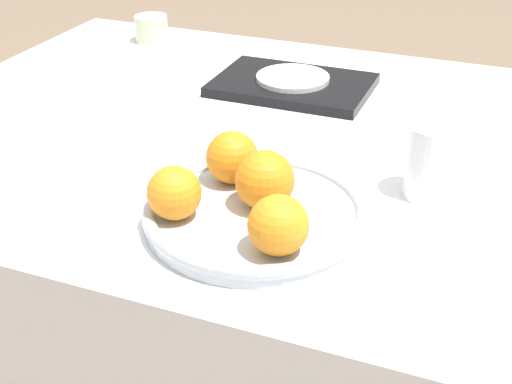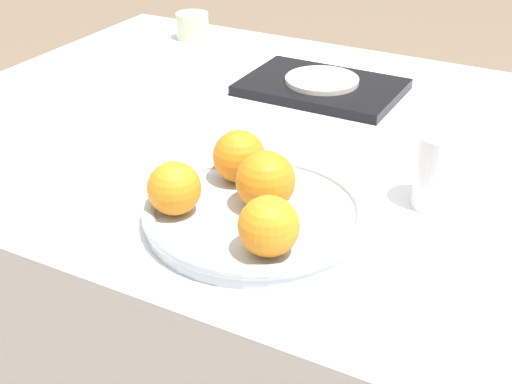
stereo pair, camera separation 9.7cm
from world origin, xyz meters
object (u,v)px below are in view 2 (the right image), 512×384
at_px(orange_3, 239,156).
at_px(serving_tray, 322,87).
at_px(orange_1, 269,226).
at_px(side_plate, 322,80).
at_px(orange_2, 174,188).
at_px(water_glass, 442,171).
at_px(fruit_platter, 256,213).
at_px(cup_1, 192,26).
at_px(orange_0, 266,181).

bearing_deg(orange_3, serving_tray, 97.29).
xyz_separation_m(orange_1, side_plate, (-0.18, 0.58, -0.04)).
xyz_separation_m(orange_2, water_glass, (0.30, 0.23, -0.00)).
bearing_deg(orange_2, fruit_platter, 31.07).
distance_m(orange_2, cup_1, 0.86).
distance_m(fruit_platter, cup_1, 0.86).
bearing_deg(orange_2, water_glass, 36.72).
bearing_deg(orange_3, orange_2, -104.47).
relative_size(fruit_platter, cup_1, 4.01).
relative_size(orange_1, orange_2, 1.05).
bearing_deg(orange_2, orange_1, -9.70).
distance_m(orange_2, side_plate, 0.56).
distance_m(fruit_platter, serving_tray, 0.51).
relative_size(side_plate, cup_1, 1.87).
xyz_separation_m(serving_tray, cup_1, (-0.42, 0.18, 0.02)).
xyz_separation_m(orange_0, orange_1, (0.06, -0.10, -0.00)).
bearing_deg(cup_1, orange_2, -58.86).
relative_size(fruit_platter, serving_tray, 1.02).
distance_m(orange_1, orange_2, 0.16).
bearing_deg(side_plate, orange_0, -75.39).
height_order(water_glass, side_plate, water_glass).
bearing_deg(orange_2, side_plate, 92.45).
bearing_deg(serving_tray, orange_2, -87.55).
bearing_deg(cup_1, fruit_platter, -51.45).
bearing_deg(water_glass, orange_2, -143.28).
bearing_deg(orange_1, orange_0, 119.61).
distance_m(orange_0, cup_1, 0.86).
relative_size(fruit_platter, orange_1, 4.07).
xyz_separation_m(fruit_platter, orange_1, (0.06, -0.08, 0.04)).
xyz_separation_m(fruit_platter, serving_tray, (-0.12, 0.50, -0.01)).
bearing_deg(water_glass, side_plate, 134.90).
height_order(orange_0, side_plate, orange_0).
bearing_deg(orange_0, serving_tray, 104.61).
relative_size(orange_0, orange_3, 1.07).
relative_size(water_glass, cup_1, 1.43).
xyz_separation_m(fruit_platter, orange_0, (0.01, 0.01, 0.05)).
relative_size(orange_0, side_plate, 0.56).
relative_size(orange_1, orange_3, 1.00).
bearing_deg(orange_2, cup_1, 121.14).
height_order(orange_2, water_glass, water_glass).
height_order(water_glass, cup_1, water_glass).
distance_m(orange_1, side_plate, 0.61).
distance_m(orange_2, serving_tray, 0.56).
distance_m(orange_3, water_glass, 0.29).
relative_size(orange_1, side_plate, 0.53).
xyz_separation_m(water_glass, serving_tray, (-0.33, 0.33, -0.05)).
height_order(orange_0, orange_2, orange_0).
bearing_deg(side_plate, serving_tray, 0.00).
distance_m(fruit_platter, water_glass, 0.27).
bearing_deg(side_plate, orange_2, -87.55).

